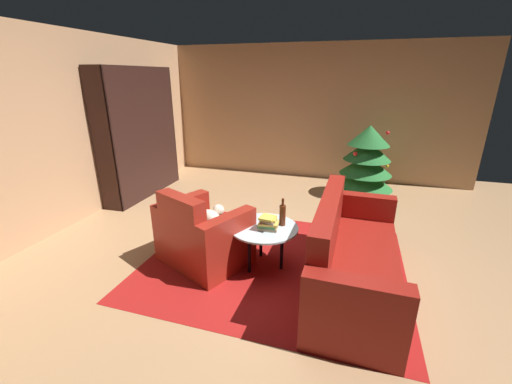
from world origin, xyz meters
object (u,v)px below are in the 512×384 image
coffee_table (264,230)px  bottle_on_table (282,215)px  armchair_red (202,237)px  bookshelf_unit (144,135)px  decorated_tree (366,161)px  couch_red (351,259)px  book_stack_on_table (268,223)px

coffee_table → bottle_on_table: size_ratio=2.40×
coffee_table → armchair_red: bearing=-170.0°
bookshelf_unit → decorated_tree: size_ratio=1.73×
couch_red → decorated_tree: bearing=86.8°
coffee_table → decorated_tree: bearing=68.2°
armchair_red → coffee_table: (0.67, 0.12, 0.12)m
book_stack_on_table → bottle_on_table: size_ratio=0.70×
couch_red → book_stack_on_table: bearing=176.2°
coffee_table → book_stack_on_table: book_stack_on_table is taller
armchair_red → bottle_on_table: armchair_red is taller
coffee_table → decorated_tree: decorated_tree is taller
bookshelf_unit → coffee_table: bearing=-33.5°
coffee_table → bookshelf_unit: bearing=146.5°
armchair_red → coffee_table: armchair_red is taller
bookshelf_unit → armchair_red: size_ratio=1.89×
book_stack_on_table → bottle_on_table: bearing=49.1°
coffee_table → decorated_tree: (1.06, 2.65, 0.19)m
bottle_on_table → decorated_tree: 2.70m
coffee_table → bottle_on_table: bearing=29.7°
bookshelf_unit → book_stack_on_table: (2.71, -1.80, -0.48)m
armchair_red → book_stack_on_table: size_ratio=5.27×
bottle_on_table → bookshelf_unit: bearing=149.6°
armchair_red → decorated_tree: size_ratio=0.92×
bottle_on_table → book_stack_on_table: bearing=-130.9°
coffee_table → couch_red: bearing=-6.0°
bookshelf_unit → coffee_table: size_ratio=2.91×
bookshelf_unit → couch_red: bearing=-27.5°
armchair_red → couch_red: bearing=0.8°
armchair_red → bottle_on_table: (0.85, 0.22, 0.28)m
couch_red → decorated_tree: (0.15, 2.74, 0.31)m
book_stack_on_table → couch_red: bearing=-3.8°
bottle_on_table → decorated_tree: size_ratio=0.25×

